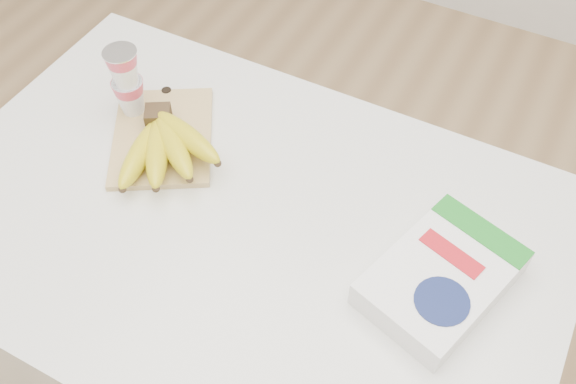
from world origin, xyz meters
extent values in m
cube|color=silver|center=(0.00, 0.00, 0.43)|extent=(1.14, 0.76, 0.85)
cube|color=tan|center=(-0.23, 0.10, 0.86)|extent=(0.29, 0.32, 0.01)
cube|color=#382816|center=(-0.25, 0.12, 0.89)|extent=(0.06, 0.06, 0.03)
ellipsoid|color=gold|center=(-0.22, 0.03, 0.89)|extent=(0.09, 0.20, 0.06)
sphere|color=#382816|center=(-0.20, -0.06, 0.89)|extent=(0.01, 0.01, 0.01)
ellipsoid|color=gold|center=(-0.19, 0.04, 0.89)|extent=(0.14, 0.18, 0.06)
sphere|color=#382816|center=(-0.14, -0.04, 0.89)|extent=(0.01, 0.01, 0.01)
ellipsoid|color=gold|center=(-0.17, 0.06, 0.90)|extent=(0.18, 0.15, 0.06)
sphere|color=#382816|center=(-0.10, 0.01, 0.90)|extent=(0.01, 0.01, 0.01)
ellipsoid|color=gold|center=(-0.16, 0.09, 0.90)|extent=(0.19, 0.10, 0.06)
sphere|color=#382816|center=(-0.07, 0.06, 0.90)|extent=(0.01, 0.01, 0.01)
cylinder|color=silver|center=(-0.31, 0.12, 1.01)|extent=(0.06, 0.06, 0.00)
cube|color=white|center=(0.36, 0.03, 0.88)|extent=(0.24, 0.29, 0.05)
cube|color=#1B7C20|center=(0.39, 0.13, 0.91)|extent=(0.18, 0.09, 0.00)
cylinder|color=#151F4E|center=(0.37, -0.02, 0.91)|extent=(0.11, 0.11, 0.00)
cube|color=red|center=(0.36, 0.06, 0.91)|extent=(0.11, 0.06, 0.00)
camera|label=1|loc=(0.39, -0.55, 1.76)|focal=40.00mm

